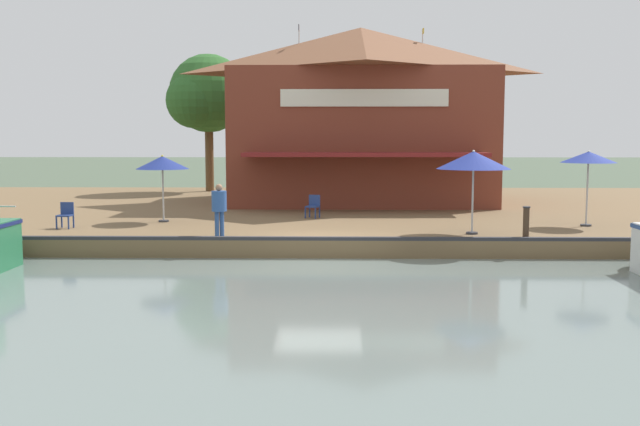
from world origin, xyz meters
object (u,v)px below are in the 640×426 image
object	(u,v)px
waterfront_restaurant	(360,114)
person_near_entrance	(219,204)
patio_umbrella_mid_patio_right	(589,157)
mooring_post	(526,223)
patio_umbrella_far_corner	(473,160)
cafe_chair_facing_river	(313,205)
tree_upstream_bank	(205,96)
patio_umbrella_back_row	(162,163)
cafe_chair_back_row_seat	(66,214)

from	to	relation	value
waterfront_restaurant	person_near_entrance	xyz separation A→B (m)	(12.26, -4.68, -3.09)
patio_umbrella_mid_patio_right	mooring_post	xyz separation A→B (m)	(3.24, -2.89, -1.81)
patio_umbrella_far_corner	cafe_chair_facing_river	bearing A→B (deg)	-131.13
person_near_entrance	tree_upstream_bank	world-z (taller)	tree_upstream_bank
patio_umbrella_back_row	tree_upstream_bank	size ratio (longest dim) A/B	0.31
waterfront_restaurant	patio_umbrella_far_corner	xyz separation A→B (m)	(11.54, 3.03, -1.79)
patio_umbrella_back_row	waterfront_restaurant	bearing A→B (deg)	139.55
mooring_post	tree_upstream_bank	xyz separation A→B (m)	(-18.53, -12.66, 4.76)
patio_umbrella_back_row	person_near_entrance	world-z (taller)	patio_umbrella_back_row
patio_umbrella_mid_patio_right	patio_umbrella_far_corner	bearing A→B (deg)	-63.90
patio_umbrella_mid_patio_right	person_near_entrance	world-z (taller)	patio_umbrella_mid_patio_right
patio_umbrella_mid_patio_right	cafe_chair_facing_river	bearing A→B (deg)	-104.05
waterfront_restaurant	mooring_post	world-z (taller)	waterfront_restaurant
patio_umbrella_back_row	cafe_chair_facing_river	distance (m)	5.67
person_near_entrance	tree_upstream_bank	bearing A→B (deg)	-168.71
cafe_chair_back_row_seat	tree_upstream_bank	size ratio (longest dim) A/B	0.11
patio_umbrella_mid_patio_right	patio_umbrella_far_corner	size ratio (longest dim) A/B	0.98
patio_umbrella_back_row	person_near_entrance	size ratio (longest dim) A/B	1.49
patio_umbrella_mid_patio_right	person_near_entrance	xyz separation A→B (m)	(2.80, -11.94, -1.32)
patio_umbrella_far_corner	mooring_post	world-z (taller)	patio_umbrella_far_corner
tree_upstream_bank	cafe_chair_back_row_seat	bearing A→B (deg)	-6.23
patio_umbrella_far_corner	cafe_chair_facing_river	distance (m)	6.91
patio_umbrella_back_row	patio_umbrella_mid_patio_right	size ratio (longest dim) A/B	0.93
waterfront_restaurant	cafe_chair_back_row_seat	world-z (taller)	waterfront_restaurant
patio_umbrella_back_row	patio_umbrella_far_corner	distance (m)	10.73
cafe_chair_facing_river	tree_upstream_bank	world-z (taller)	tree_upstream_bank
waterfront_restaurant	tree_upstream_bank	bearing A→B (deg)	-125.09
waterfront_restaurant	cafe_chair_back_row_seat	bearing A→B (deg)	-44.19
patio_umbrella_far_corner	cafe_chair_back_row_seat	xyz separation A→B (m)	(-1.20, -13.08, -1.80)
person_near_entrance	mooring_post	bearing A→B (deg)	87.20
person_near_entrance	tree_upstream_bank	xyz separation A→B (m)	(-18.08, -3.61, 4.27)
person_near_entrance	patio_umbrella_far_corner	bearing A→B (deg)	95.35
waterfront_restaurant	patio_umbrella_far_corner	size ratio (longest dim) A/B	4.61
patio_umbrella_mid_patio_right	cafe_chair_back_row_seat	world-z (taller)	patio_umbrella_mid_patio_right
mooring_post	person_near_entrance	bearing A→B (deg)	-92.80
patio_umbrella_far_corner	person_near_entrance	bearing A→B (deg)	-84.65
cafe_chair_back_row_seat	cafe_chair_facing_river	size ratio (longest dim) A/B	1.00
patio_umbrella_back_row	mooring_post	distance (m)	12.47
patio_umbrella_back_row	cafe_chair_facing_river	size ratio (longest dim) A/B	2.78
mooring_post	tree_upstream_bank	bearing A→B (deg)	-145.66
cafe_chair_back_row_seat	cafe_chair_facing_river	world-z (taller)	same
patio_umbrella_mid_patio_right	patio_umbrella_far_corner	world-z (taller)	patio_umbrella_far_corner
mooring_post	tree_upstream_bank	world-z (taller)	tree_upstream_bank
cafe_chair_back_row_seat	cafe_chair_facing_river	distance (m)	8.66
cafe_chair_back_row_seat	cafe_chair_facing_river	xyz separation A→B (m)	(-3.19, 8.05, 0.00)
cafe_chair_facing_river	person_near_entrance	xyz separation A→B (m)	(5.11, -2.68, 0.51)
cafe_chair_facing_river	patio_umbrella_mid_patio_right	bearing A→B (deg)	75.95
mooring_post	tree_upstream_bank	distance (m)	22.94
waterfront_restaurant	cafe_chair_back_row_seat	size ratio (longest dim) A/B	14.05
cafe_chair_back_row_seat	patio_umbrella_far_corner	bearing A→B (deg)	84.74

